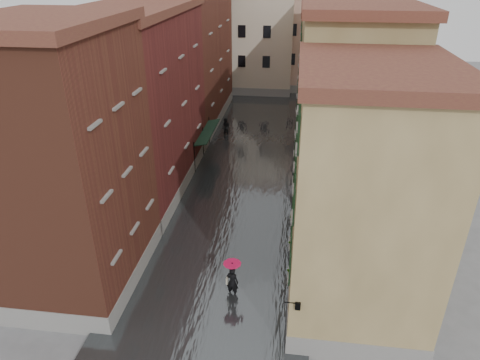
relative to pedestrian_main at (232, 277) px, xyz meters
The scene contains 16 objects.
ground 3.01m from the pedestrian_main, 114.14° to the left, with size 120.00×120.00×0.00m, color #5E5E61.
floodwater 15.59m from the pedestrian_main, 94.15° to the left, with size 10.00×60.00×0.20m, color #3E4245.
building_left_near 9.70m from the pedestrian_main, behind, with size 6.00×8.00×13.00m, color brown.
building_left_mid 14.96m from the pedestrian_main, 125.22° to the left, with size 6.00×14.00×12.50m, color maroon.
building_left_far 28.33m from the pedestrian_main, 107.04° to the left, with size 6.00×16.00×14.00m, color brown.
building_right_near 7.43m from the pedestrian_main, ahead, with size 6.00×8.00×11.50m, color olive.
building_right_mid 13.96m from the pedestrian_main, 62.97° to the left, with size 6.00×14.00×13.00m, color #9A8C5D.
building_right_far 27.53m from the pedestrian_main, 77.51° to the left, with size 6.00×16.00×11.50m, color olive.
building_end_cream 41.06m from the pedestrian_main, 95.82° to the left, with size 12.00×9.00×13.00m, color beige.
building_end_pink 43.06m from the pedestrian_main, 83.46° to the left, with size 10.00×9.00×12.00m, color tan.
awning_near 16.05m from the pedestrian_main, 106.73° to the left, with size 1.09×3.40×2.80m.
awning_far 18.96m from the pedestrian_main, 104.12° to the left, with size 1.09×2.74×2.80m.
wall_lantern 5.06m from the pedestrian_main, 47.42° to the right, with size 0.71×0.22×0.35m.
window_planters 3.80m from the pedestrian_main, ahead, with size 0.59×5.25×0.84m.
pedestrian_main is the anchor object (origin of this frame).
pedestrian_far 22.57m from the pedestrian_main, 100.03° to the left, with size 0.90×0.70×1.86m, color black.
Camera 1 is at (3.73, -19.30, 15.46)m, focal length 32.00 mm.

